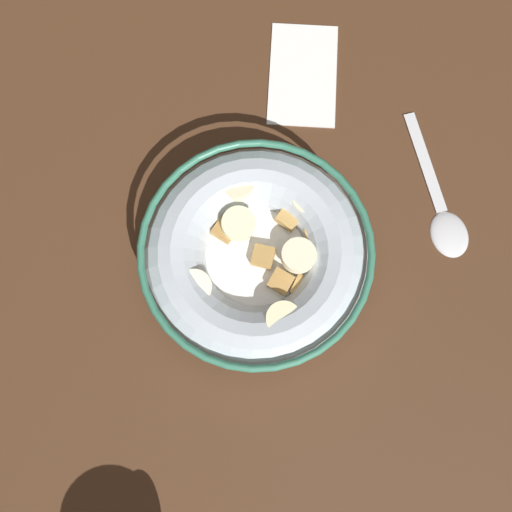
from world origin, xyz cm
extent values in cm
cube|color=#472B19|center=(0.00, 0.00, -1.00)|extent=(100.13, 100.13, 2.00)
cylinder|color=#B2BCC6|center=(0.00, 0.00, 0.30)|extent=(10.10, 10.10, 0.60)
torus|color=#B2BCC6|center=(0.00, 0.00, 2.60)|extent=(18.36, 18.36, 5.21)
torus|color=#337259|center=(0.00, 0.00, 4.91)|extent=(18.41, 18.41, 0.60)
cylinder|color=white|center=(0.00, 0.00, 2.74)|extent=(15.24, 15.24, 0.40)
cube|color=tan|center=(-5.85, -3.37, 3.48)|extent=(2.06, 2.11, 0.92)
cube|color=tan|center=(3.63, -1.87, 3.44)|extent=(2.25, 2.22, 0.87)
cube|color=#B78947|center=(0.16, -0.58, 3.47)|extent=(1.69, 1.76, 0.92)
cube|color=tan|center=(5.84, 3.18, 3.35)|extent=(2.35, 2.33, 0.86)
cube|color=#B78947|center=(2.50, -4.36, 3.48)|extent=(2.33, 2.31, 0.89)
cube|color=#AD7F42|center=(1.41, 2.90, 3.45)|extent=(2.21, 2.15, 0.99)
cube|color=#AD7F42|center=(-1.61, -2.41, 3.38)|extent=(2.15, 2.11, 0.90)
cube|color=tan|center=(3.49, 4.95, 3.43)|extent=(2.39, 2.37, 0.91)
cube|color=tan|center=(5.39, -1.62, 3.38)|extent=(2.27, 2.27, 0.79)
cube|color=tan|center=(-1.44, 5.63, 3.35)|extent=(1.88, 1.83, 0.89)
cube|color=#B78947|center=(-1.64, -4.25, 3.24)|extent=(1.99, 2.00, 0.80)
cube|color=#B78947|center=(-6.33, 0.01, 3.30)|extent=(2.40, 2.40, 0.85)
cylinder|color=beige|center=(5.35, -3.00, 4.27)|extent=(3.85, 3.80, 1.14)
cylinder|color=#F9EFC6|center=(-3.77, 3.98, 4.28)|extent=(3.94, 3.95, 1.18)
cylinder|color=#F4EABC|center=(5.11, 2.74, 4.42)|extent=(3.86, 3.80, 1.21)
cylinder|color=beige|center=(1.97, 1.92, 4.16)|extent=(3.86, 3.93, 1.43)
cylinder|color=beige|center=(-4.60, -3.24, 4.53)|extent=(3.54, 3.58, 1.17)
cylinder|color=#F9EFC6|center=(0.53, -3.28, 4.40)|extent=(3.85, 3.82, 1.23)
ellipsoid|color=silver|center=(6.44, -15.64, 0.40)|extent=(5.20, 4.82, 0.80)
cube|color=silver|center=(12.50, -12.42, 0.18)|extent=(8.90, 5.36, 0.36)
cube|color=white|center=(18.29, 0.32, 0.15)|extent=(11.22, 7.91, 0.30)
camera|label=1|loc=(-9.27, -2.26, 46.69)|focal=39.14mm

